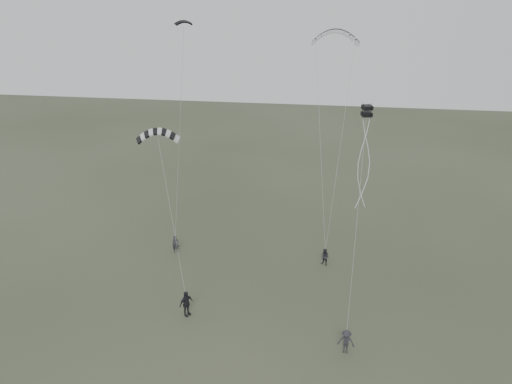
# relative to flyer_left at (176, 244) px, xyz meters

# --- Properties ---
(ground) EXTENTS (140.00, 140.00, 0.00)m
(ground) POSITION_rel_flyer_left_xyz_m (5.99, -7.04, -0.77)
(ground) COLOR #343B29
(ground) RESTS_ON ground
(flyer_left) EXTENTS (0.66, 0.55, 1.55)m
(flyer_left) POSITION_rel_flyer_left_xyz_m (0.00, 0.00, 0.00)
(flyer_left) COLOR black
(flyer_left) RESTS_ON ground
(flyer_right) EXTENTS (0.90, 0.85, 1.48)m
(flyer_right) POSITION_rel_flyer_left_xyz_m (12.91, -0.20, -0.03)
(flyer_right) COLOR #26252B
(flyer_right) RESTS_ON ground
(flyer_center) EXTENTS (1.02, 1.19, 1.92)m
(flyer_center) POSITION_rel_flyer_left_xyz_m (3.55, -8.71, 0.18)
(flyer_center) COLOR black
(flyer_center) RESTS_ON ground
(flyer_far) EXTENTS (1.12, 0.72, 1.64)m
(flyer_far) POSITION_rel_flyer_left_xyz_m (14.54, -10.91, 0.05)
(flyer_far) COLOR #25252A
(flyer_far) RESTS_ON ground
(kite_dark_small) EXTENTS (1.44, 1.22, 0.58)m
(kite_dark_small) POSITION_rel_flyer_left_xyz_m (0.83, 3.04, 18.18)
(kite_dark_small) COLOR black
(kite_dark_small) RESTS_ON flyer_left
(kite_pale_large) EXTENTS (3.97, 1.37, 1.71)m
(kite_pale_large) POSITION_rel_flyer_left_xyz_m (12.70, 5.51, 17.40)
(kite_pale_large) COLOR #AAADB0
(kite_pale_large) RESTS_ON flyer_right
(kite_striped) EXTENTS (3.27, 1.96, 1.39)m
(kite_striped) POSITION_rel_flyer_left_xyz_m (0.17, -2.77, 10.81)
(kite_striped) COLOR black
(kite_striped) RESTS_ON flyer_center
(kite_box) EXTENTS (0.78, 0.81, 0.73)m
(kite_box) POSITION_rel_flyer_left_xyz_m (15.02, -4.75, 13.32)
(kite_box) COLOR black
(kite_box) RESTS_ON flyer_far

